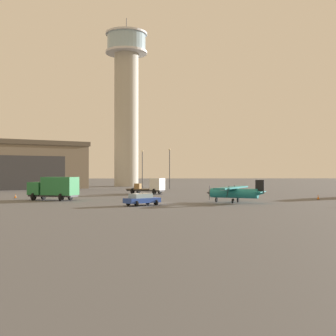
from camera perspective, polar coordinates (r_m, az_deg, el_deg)
name	(u,v)px	position (r m, az deg, el deg)	size (l,w,h in m)	color
ground_plane	(160,204)	(53.40, -1.06, -4.63)	(400.00, 400.00, 0.00)	#545456
control_tower	(126,98)	(119.63, -5.37, 8.97)	(11.03, 11.03, 44.68)	#B2AD9E
hangar	(22,165)	(107.66, -18.25, 0.35)	(31.81, 29.25, 10.71)	#7A6B56
airplane_teal	(235,192)	(56.01, 8.56, -3.06)	(7.37, 9.21, 2.87)	teal
truck_flatbed_white	(151,186)	(76.57, -2.16, -2.38)	(6.87, 5.12, 2.75)	#38383D
truck_box_green	(55,188)	(61.94, -14.34, -2.44)	(7.03, 4.75, 3.15)	#38383D
car_blue	(142,199)	(50.86, -3.39, -4.00)	(4.37, 3.95, 1.37)	#2847A8
light_post_west	(170,165)	(98.61, 0.21, 0.38)	(0.44, 0.44, 9.00)	#38383D
light_post_east	(142,166)	(103.40, -3.31, 0.31)	(0.44, 0.44, 8.89)	#38383D
traffic_cone_near_left	(318,197)	(65.14, 18.72, -3.56)	(0.36, 0.36, 0.69)	black
traffic_cone_mid_apron	(15,196)	(68.67, -18.99, -3.43)	(0.36, 0.36, 0.62)	black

